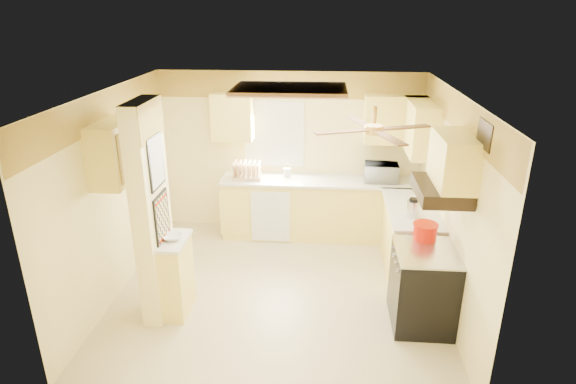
# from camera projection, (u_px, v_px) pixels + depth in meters

# --- Properties ---
(floor) EXTENTS (4.00, 4.00, 0.00)m
(floor) POSITION_uv_depth(u_px,v_px,m) (279.00, 289.00, 6.17)
(floor) COLOR beige
(floor) RESTS_ON ground
(ceiling) EXTENTS (4.00, 4.00, 0.00)m
(ceiling) POSITION_uv_depth(u_px,v_px,m) (277.00, 93.00, 5.26)
(ceiling) COLOR white
(ceiling) RESTS_ON wall_back
(wall_back) EXTENTS (4.00, 0.00, 4.00)m
(wall_back) POSITION_uv_depth(u_px,v_px,m) (290.00, 153.00, 7.48)
(wall_back) COLOR #FFEA9B
(wall_back) RESTS_ON floor
(wall_front) EXTENTS (4.00, 0.00, 4.00)m
(wall_front) POSITION_uv_depth(u_px,v_px,m) (256.00, 285.00, 3.95)
(wall_front) COLOR #FFEA9B
(wall_front) RESTS_ON floor
(wall_left) EXTENTS (0.00, 3.80, 3.80)m
(wall_left) POSITION_uv_depth(u_px,v_px,m) (115.00, 194.00, 5.86)
(wall_left) COLOR #FFEA9B
(wall_left) RESTS_ON floor
(wall_right) EXTENTS (0.00, 3.80, 3.80)m
(wall_right) POSITION_uv_depth(u_px,v_px,m) (450.00, 204.00, 5.57)
(wall_right) COLOR #FFEA9B
(wall_right) RESTS_ON floor
(wallpaper_border) EXTENTS (4.00, 0.02, 0.40)m
(wallpaper_border) POSITION_uv_depth(u_px,v_px,m) (290.00, 85.00, 7.08)
(wallpaper_border) COLOR yellow
(wallpaper_border) RESTS_ON wall_back
(partition_column) EXTENTS (0.20, 0.70, 2.50)m
(partition_column) POSITION_uv_depth(u_px,v_px,m) (152.00, 214.00, 5.30)
(partition_column) COLOR #FFEA9B
(partition_column) RESTS_ON floor
(partition_ledge) EXTENTS (0.25, 0.55, 0.90)m
(partition_ledge) POSITION_uv_depth(u_px,v_px,m) (177.00, 277.00, 5.57)
(partition_ledge) COLOR #FFE868
(partition_ledge) RESTS_ON floor
(ledge_top) EXTENTS (0.28, 0.58, 0.04)m
(ledge_top) POSITION_uv_depth(u_px,v_px,m) (174.00, 241.00, 5.41)
(ledge_top) COLOR silver
(ledge_top) RESTS_ON partition_ledge
(lower_cabinets_back) EXTENTS (3.00, 0.60, 0.90)m
(lower_cabinets_back) POSITION_uv_depth(u_px,v_px,m) (321.00, 209.00, 7.45)
(lower_cabinets_back) COLOR #FFE868
(lower_cabinets_back) RESTS_ON floor
(lower_cabinets_right) EXTENTS (0.60, 1.40, 0.90)m
(lower_cabinets_right) POSITION_uv_depth(u_px,v_px,m) (409.00, 241.00, 6.43)
(lower_cabinets_right) COLOR #FFE868
(lower_cabinets_right) RESTS_ON floor
(countertop_back) EXTENTS (3.04, 0.64, 0.04)m
(countertop_back) POSITION_uv_depth(u_px,v_px,m) (322.00, 181.00, 7.27)
(countertop_back) COLOR silver
(countertop_back) RESTS_ON lower_cabinets_back
(countertop_right) EXTENTS (0.64, 1.44, 0.04)m
(countertop_right) POSITION_uv_depth(u_px,v_px,m) (412.00, 209.00, 6.27)
(countertop_right) COLOR silver
(countertop_right) RESTS_ON lower_cabinets_right
(dishwasher_panel) EXTENTS (0.58, 0.02, 0.80)m
(dishwasher_panel) POSITION_uv_depth(u_px,v_px,m) (270.00, 217.00, 7.23)
(dishwasher_panel) COLOR white
(dishwasher_panel) RESTS_ON lower_cabinets_back
(window) EXTENTS (0.92, 0.02, 1.02)m
(window) POSITION_uv_depth(u_px,v_px,m) (274.00, 134.00, 7.38)
(window) COLOR white
(window) RESTS_ON wall_back
(upper_cab_back_left) EXTENTS (0.60, 0.35, 0.70)m
(upper_cab_back_left) POSITION_uv_depth(u_px,v_px,m) (233.00, 117.00, 7.16)
(upper_cab_back_left) COLOR #FFE868
(upper_cab_back_left) RESTS_ON wall_back
(upper_cab_back_right) EXTENTS (0.90, 0.35, 0.70)m
(upper_cab_back_right) POSITION_uv_depth(u_px,v_px,m) (396.00, 119.00, 6.99)
(upper_cab_back_right) COLOR #FFE868
(upper_cab_back_right) RESTS_ON wall_back
(upper_cab_right) EXTENTS (0.35, 1.00, 0.70)m
(upper_cab_right) POSITION_uv_depth(u_px,v_px,m) (421.00, 127.00, 6.52)
(upper_cab_right) COLOR #FFE868
(upper_cab_right) RESTS_ON wall_right
(upper_cab_left_wall) EXTENTS (0.35, 0.75, 0.70)m
(upper_cab_left_wall) POSITION_uv_depth(u_px,v_px,m) (114.00, 153.00, 5.40)
(upper_cab_left_wall) COLOR #FFE868
(upper_cab_left_wall) RESTS_ON wall_left
(upper_cab_over_stove) EXTENTS (0.35, 0.76, 0.52)m
(upper_cab_over_stove) POSITION_uv_depth(u_px,v_px,m) (453.00, 160.00, 4.81)
(upper_cab_over_stove) COLOR #FFE868
(upper_cab_over_stove) RESTS_ON wall_right
(stove) EXTENTS (0.68, 0.77, 0.92)m
(stove) POSITION_uv_depth(u_px,v_px,m) (423.00, 287.00, 5.36)
(stove) COLOR black
(stove) RESTS_ON floor
(range_hood) EXTENTS (0.50, 0.76, 0.14)m
(range_hood) POSITION_uv_depth(u_px,v_px,m) (441.00, 190.00, 4.94)
(range_hood) COLOR black
(range_hood) RESTS_ON upper_cab_over_stove
(poster_menu) EXTENTS (0.02, 0.42, 0.57)m
(poster_menu) POSITION_uv_depth(u_px,v_px,m) (156.00, 162.00, 5.08)
(poster_menu) COLOR black
(poster_menu) RESTS_ON partition_column
(poster_nashville) EXTENTS (0.02, 0.42, 0.57)m
(poster_nashville) POSITION_uv_depth(u_px,v_px,m) (162.00, 218.00, 5.31)
(poster_nashville) COLOR black
(poster_nashville) RESTS_ON partition_column
(ceiling_light_panel) EXTENTS (1.35, 0.95, 0.06)m
(ceiling_light_panel) POSITION_uv_depth(u_px,v_px,m) (290.00, 90.00, 5.74)
(ceiling_light_panel) COLOR brown
(ceiling_light_panel) RESTS_ON ceiling
(ceiling_fan) EXTENTS (1.15, 1.15, 0.26)m
(ceiling_fan) POSITION_uv_depth(u_px,v_px,m) (374.00, 129.00, 4.61)
(ceiling_fan) COLOR gold
(ceiling_fan) RESTS_ON ceiling
(vent_grate) EXTENTS (0.02, 0.40, 0.25)m
(vent_grate) POSITION_uv_depth(u_px,v_px,m) (485.00, 135.00, 4.35)
(vent_grate) COLOR black
(vent_grate) RESTS_ON wall_right
(microwave) EXTENTS (0.50, 0.35, 0.27)m
(microwave) POSITION_uv_depth(u_px,v_px,m) (381.00, 173.00, 7.15)
(microwave) COLOR white
(microwave) RESTS_ON countertop_back
(bowl) EXTENTS (0.27, 0.27, 0.05)m
(bowl) POSITION_uv_depth(u_px,v_px,m) (173.00, 237.00, 5.39)
(bowl) COLOR white
(bowl) RESTS_ON ledge_top
(dutch_oven) EXTENTS (0.28, 0.28, 0.19)m
(dutch_oven) POSITION_uv_depth(u_px,v_px,m) (425.00, 231.00, 5.43)
(dutch_oven) COLOR #BF1000
(dutch_oven) RESTS_ON stove
(kettle) EXTENTS (0.16, 0.16, 0.24)m
(kettle) POSITION_uv_depth(u_px,v_px,m) (413.00, 208.00, 5.94)
(kettle) COLOR silver
(kettle) RESTS_ON countertop_right
(dish_rack) EXTENTS (0.44, 0.34, 0.25)m
(dish_rack) POSITION_uv_depth(u_px,v_px,m) (247.00, 172.00, 7.30)
(dish_rack) COLOR tan
(dish_rack) RESTS_ON countertop_back
(utensil_crock) EXTENTS (0.11, 0.11, 0.21)m
(utensil_crock) POSITION_uv_depth(u_px,v_px,m) (287.00, 172.00, 7.36)
(utensil_crock) COLOR white
(utensil_crock) RESTS_ON countertop_back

